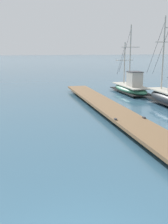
{
  "coord_description": "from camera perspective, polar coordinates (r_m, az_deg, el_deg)",
  "views": [
    {
      "loc": [
        -1.28,
        -4.33,
        4.05
      ],
      "look_at": [
        2.26,
        7.01,
        1.4
      ],
      "focal_mm": 45.2,
      "sensor_mm": 36.0,
      "label": 1
    }
  ],
  "objects": [
    {
      "name": "fishing_boat_1",
      "position": [
        26.8,
        9.46,
        4.95
      ],
      "size": [
        2.42,
        6.9,
        6.24
      ],
      "color": "#337556",
      "rests_on": "ground"
    },
    {
      "name": "floating_dock",
      "position": [
        18.78,
        4.66,
        1.22
      ],
      "size": [
        3.36,
        20.48,
        0.53
      ],
      "color": "brown",
      "rests_on": "ground"
    }
  ]
}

